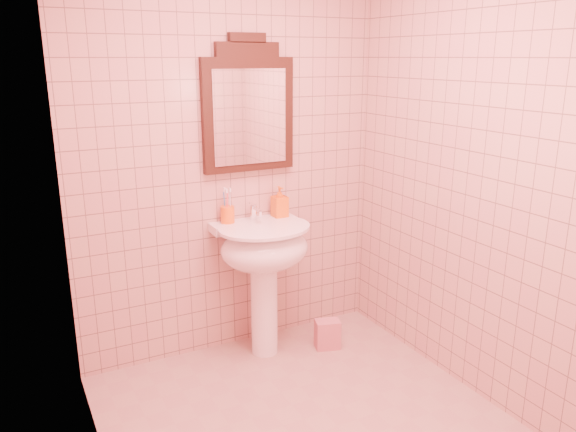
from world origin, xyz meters
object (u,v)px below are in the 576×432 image
toothbrush_cup (228,214)px  towel (327,334)px  pedestal_sink (264,257)px  mirror (248,109)px  soap_dispenser (280,202)px

toothbrush_cup → towel: size_ratio=1.02×
pedestal_sink → mirror: 0.92m
soap_dispenser → toothbrush_cup: bearing=176.4°
mirror → toothbrush_cup: bearing=-169.1°
toothbrush_cup → towel: bearing=-28.5°
mirror → soap_dispenser: mirror is taller
toothbrush_cup → soap_dispenser: 0.36m
towel → pedestal_sink: bearing=160.8°
soap_dispenser → towel: bearing=-53.1°
soap_dispenser → towel: soap_dispenser is taller
pedestal_sink → soap_dispenser: (0.18, 0.14, 0.30)m
toothbrush_cup → soap_dispenser: size_ratio=0.99×
pedestal_sink → toothbrush_cup: 0.35m
soap_dispenser → towel: 0.93m
toothbrush_cup → soap_dispenser: (0.35, -0.02, 0.05)m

